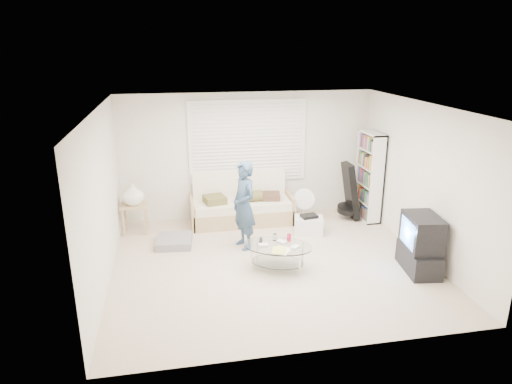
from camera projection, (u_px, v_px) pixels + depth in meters
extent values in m
plane|color=#C4B298|center=(271.00, 263.00, 7.36)|extent=(5.00, 5.00, 0.00)
cube|color=silver|center=(248.00, 156.00, 9.07)|extent=(5.00, 0.02, 2.50)
cube|color=silver|center=(318.00, 253.00, 4.87)|extent=(5.00, 0.02, 2.50)
cube|color=silver|center=(102.00, 199.00, 6.53)|extent=(0.02, 4.50, 2.50)
cube|color=silver|center=(422.00, 181.00, 7.41)|extent=(0.02, 4.50, 2.50)
cube|color=white|center=(273.00, 107.00, 6.58)|extent=(5.00, 4.50, 0.02)
cube|color=white|center=(248.00, 141.00, 8.95)|extent=(2.32, 0.06, 1.62)
cube|color=black|center=(248.00, 141.00, 8.93)|extent=(2.20, 0.01, 1.50)
cube|color=silver|center=(248.00, 142.00, 8.91)|extent=(2.16, 0.04, 1.50)
cube|color=silver|center=(248.00, 141.00, 8.93)|extent=(2.32, 0.08, 1.62)
cube|color=tan|center=(242.00, 215.00, 8.98)|extent=(1.93, 0.77, 0.31)
cube|color=beige|center=(242.00, 204.00, 8.89)|extent=(1.85, 0.71, 0.15)
cube|color=beige|center=(239.00, 185.00, 9.11)|extent=(1.85, 0.21, 0.59)
cube|color=tan|center=(192.00, 213.00, 8.78)|extent=(0.06, 0.77, 0.54)
cube|color=tan|center=(289.00, 207.00, 9.12)|extent=(0.06, 0.77, 0.54)
cube|color=#4D4D25|center=(215.00, 200.00, 8.73)|extent=(0.46, 0.46, 0.14)
cylinder|color=#4D4D25|center=(250.00, 196.00, 8.81)|extent=(0.48, 0.21, 0.21)
cube|color=#452E22|center=(271.00, 196.00, 8.95)|extent=(0.40, 0.40, 0.12)
cube|color=slate|center=(174.00, 241.00, 8.01)|extent=(0.66, 0.66, 0.14)
cube|color=tan|center=(134.00, 205.00, 8.40)|extent=(0.49, 0.39, 0.04)
cube|color=tan|center=(124.00, 223.00, 8.31)|extent=(0.04, 0.04, 0.53)
cube|color=tan|center=(146.00, 221.00, 8.38)|extent=(0.04, 0.04, 0.53)
cube|color=tan|center=(125.00, 217.00, 8.58)|extent=(0.04, 0.04, 0.53)
cube|color=tan|center=(146.00, 216.00, 8.65)|extent=(0.04, 0.04, 0.53)
imported|color=white|center=(133.00, 194.00, 8.33)|extent=(0.39, 0.39, 0.41)
cube|color=white|center=(369.00, 176.00, 8.99)|extent=(0.28, 0.74, 1.76)
cube|color=black|center=(351.00, 191.00, 9.03)|extent=(0.33, 0.41, 1.14)
cylinder|color=black|center=(347.00, 209.00, 9.14)|extent=(0.41, 0.42, 0.18)
cylinder|color=white|center=(303.00, 221.00, 9.08)|extent=(0.28, 0.28, 0.03)
cylinder|color=white|center=(303.00, 212.00, 9.02)|extent=(0.04, 0.04, 0.36)
cylinder|color=white|center=(303.00, 198.00, 8.93)|extent=(0.43, 0.26, 0.42)
cylinder|color=white|center=(303.00, 198.00, 8.93)|extent=(0.12, 0.10, 0.11)
cube|color=white|center=(309.00, 225.00, 8.48)|extent=(0.60, 0.49, 0.31)
cube|color=black|center=(309.00, 216.00, 8.42)|extent=(0.32, 0.25, 0.05)
cube|color=black|center=(419.00, 259.00, 7.07)|extent=(0.55, 0.88, 0.37)
cube|color=black|center=(422.00, 233.00, 6.93)|extent=(0.55, 0.75, 0.54)
cube|color=#6AA5FF|center=(408.00, 233.00, 6.92)|extent=(0.09, 0.53, 0.41)
ellipsoid|color=silver|center=(278.00, 246.00, 7.06)|extent=(1.25, 1.04, 0.02)
ellipsoid|color=silver|center=(278.00, 262.00, 7.15)|extent=(0.96, 0.80, 0.01)
cylinder|color=silver|center=(251.00, 262.00, 7.00)|extent=(0.03, 0.03, 0.37)
cylinder|color=silver|center=(300.00, 266.00, 6.85)|extent=(0.03, 0.03, 0.37)
cylinder|color=silver|center=(257.00, 250.00, 7.40)|extent=(0.03, 0.03, 0.37)
cylinder|color=silver|center=(303.00, 254.00, 7.25)|extent=(0.03, 0.03, 0.37)
cube|color=white|center=(263.00, 245.00, 7.02)|extent=(0.16, 0.12, 0.04)
cube|color=white|center=(282.00, 242.00, 7.14)|extent=(0.17, 0.18, 0.04)
cube|color=white|center=(295.00, 247.00, 6.95)|extent=(0.18, 0.17, 0.04)
cylinder|color=silver|center=(275.00, 237.00, 7.22)|extent=(0.06, 0.06, 0.11)
cylinder|color=#DF1A4D|center=(289.00, 238.00, 7.19)|extent=(0.06, 0.06, 0.12)
cube|color=black|center=(261.00, 240.00, 7.22)|extent=(0.09, 0.17, 0.02)
cube|color=white|center=(282.00, 250.00, 6.88)|extent=(0.34, 0.36, 0.01)
cube|color=#CDD25D|center=(279.00, 250.00, 6.86)|extent=(0.27, 0.31, 0.01)
imported|color=#2F4B63|center=(244.00, 206.00, 7.71)|extent=(0.53, 0.65, 1.53)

